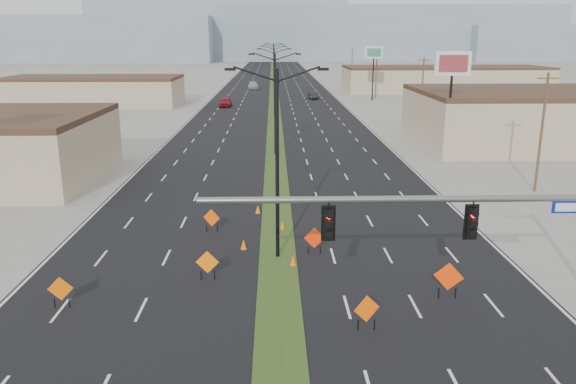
{
  "coord_description": "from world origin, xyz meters",
  "views": [
    {
      "loc": [
        -0.19,
        -16.35,
        11.41
      ],
      "look_at": [
        0.6,
        13.61,
        3.2
      ],
      "focal_mm": 35.0,
      "sensor_mm": 36.0,
      "label": 1
    }
  ],
  "objects_px": {
    "construction_sign_1": "(207,263)",
    "construction_sign_4": "(367,310)",
    "pole_sign_east_far": "(374,56)",
    "streetlight_3": "(274,70)",
    "cone_0": "(244,244)",
    "streetlight_2": "(274,81)",
    "construction_sign_5": "(448,278)",
    "cone_3": "(258,209)",
    "construction_sign_0": "(60,290)",
    "streetlight_1": "(275,101)",
    "car_left": "(226,102)",
    "car_mid": "(313,95)",
    "signal_mast": "(523,234)",
    "streetlight_4": "(274,64)",
    "streetlight_5": "(274,60)",
    "cone_1": "(293,261)",
    "streetlight_6": "(273,57)",
    "streetlight_0": "(277,159)",
    "construction_sign_3": "(314,239)",
    "pole_sign_east_near": "(452,71)",
    "cone_2": "(282,225)",
    "construction_sign_2": "(212,219)",
    "car_far": "(253,86)"
  },
  "relations": [
    {
      "from": "cone_3",
      "to": "construction_sign_3",
      "type": "bearing_deg",
      "value": -66.61
    },
    {
      "from": "streetlight_2",
      "to": "car_left",
      "type": "relative_size",
      "value": 2.17
    },
    {
      "from": "construction_sign_1",
      "to": "cone_2",
      "type": "bearing_deg",
      "value": 66.32
    },
    {
      "from": "cone_0",
      "to": "cone_1",
      "type": "distance_m",
      "value": 3.63
    },
    {
      "from": "streetlight_5",
      "to": "cone_1",
      "type": "relative_size",
      "value": 16.75
    },
    {
      "from": "streetlight_6",
      "to": "construction_sign_4",
      "type": "distance_m",
      "value": 176.1
    },
    {
      "from": "construction_sign_1",
      "to": "signal_mast",
      "type": "bearing_deg",
      "value": -27.25
    },
    {
      "from": "construction_sign_1",
      "to": "streetlight_2",
      "type": "bearing_deg",
      "value": 89.93
    },
    {
      "from": "signal_mast",
      "to": "cone_3",
      "type": "xyz_separation_m",
      "value": [
        -9.83,
        17.88,
        -4.51
      ]
    },
    {
      "from": "streetlight_6",
      "to": "construction_sign_1",
      "type": "relative_size",
      "value": 6.64
    },
    {
      "from": "construction_sign_4",
      "to": "construction_sign_5",
      "type": "relative_size",
      "value": 0.87
    },
    {
      "from": "pole_sign_east_far",
      "to": "construction_sign_4",
      "type": "bearing_deg",
      "value": -89.14
    },
    {
      "from": "streetlight_2",
      "to": "pole_sign_east_far",
      "type": "bearing_deg",
      "value": 50.73
    },
    {
      "from": "cone_0",
      "to": "streetlight_6",
      "type": "bearing_deg",
      "value": 89.35
    },
    {
      "from": "streetlight_2",
      "to": "car_left",
      "type": "distance_m",
      "value": 16.73
    },
    {
      "from": "streetlight_1",
      "to": "car_left",
      "type": "xyz_separation_m",
      "value": [
        -8.45,
        41.68,
        -4.63
      ]
    },
    {
      "from": "streetlight_2",
      "to": "construction_sign_0",
      "type": "xyz_separation_m",
      "value": [
        -9.51,
        -61.69,
        -4.57
      ]
    },
    {
      "from": "streetlight_2",
      "to": "streetlight_3",
      "type": "distance_m",
      "value": 28.0
    },
    {
      "from": "signal_mast",
      "to": "streetlight_6",
      "type": "bearing_deg",
      "value": 92.75
    },
    {
      "from": "streetlight_3",
      "to": "construction_sign_4",
      "type": "distance_m",
      "value": 92.19
    },
    {
      "from": "streetlight_1",
      "to": "construction_sign_0",
      "type": "bearing_deg",
      "value": -105.77
    },
    {
      "from": "streetlight_6",
      "to": "construction_sign_4",
      "type": "bearing_deg",
      "value": -88.86
    },
    {
      "from": "streetlight_3",
      "to": "car_far",
      "type": "height_order",
      "value": "streetlight_3"
    },
    {
      "from": "streetlight_0",
      "to": "construction_sign_2",
      "type": "xyz_separation_m",
      "value": [
        -3.98,
        4.17,
        -4.57
      ]
    },
    {
      "from": "construction_sign_5",
      "to": "cone_0",
      "type": "distance_m",
      "value": 11.53
    },
    {
      "from": "signal_mast",
      "to": "pole_sign_east_near",
      "type": "height_order",
      "value": "pole_sign_east_near"
    },
    {
      "from": "streetlight_3",
      "to": "cone_0",
      "type": "bearing_deg",
      "value": -91.32
    },
    {
      "from": "streetlight_0",
      "to": "cone_2",
      "type": "height_order",
      "value": "streetlight_0"
    },
    {
      "from": "construction_sign_5",
      "to": "cone_3",
      "type": "relative_size",
      "value": 3.06
    },
    {
      "from": "streetlight_6",
      "to": "cone_3",
      "type": "bearing_deg",
      "value": -90.46
    },
    {
      "from": "streetlight_3",
      "to": "construction_sign_0",
      "type": "height_order",
      "value": "streetlight_3"
    },
    {
      "from": "construction_sign_0",
      "to": "construction_sign_1",
      "type": "bearing_deg",
      "value": 18.24
    },
    {
      "from": "streetlight_4",
      "to": "construction_sign_1",
      "type": "bearing_deg",
      "value": -91.71
    },
    {
      "from": "car_mid",
      "to": "construction_sign_5",
      "type": "bearing_deg",
      "value": -97.0
    },
    {
      "from": "construction_sign_1",
      "to": "construction_sign_4",
      "type": "height_order",
      "value": "construction_sign_4"
    },
    {
      "from": "streetlight_4",
      "to": "construction_sign_1",
      "type": "height_order",
      "value": "streetlight_4"
    },
    {
      "from": "construction_sign_0",
      "to": "construction_sign_1",
      "type": "height_order",
      "value": "construction_sign_1"
    },
    {
      "from": "construction_sign_1",
      "to": "cone_1",
      "type": "xyz_separation_m",
      "value": [
        4.23,
        1.65,
        -0.58
      ]
    },
    {
      "from": "signal_mast",
      "to": "car_left",
      "type": "bearing_deg",
      "value": 102.05
    },
    {
      "from": "car_mid",
      "to": "pole_sign_east_far",
      "type": "height_order",
      "value": "pole_sign_east_far"
    },
    {
      "from": "streetlight_1",
      "to": "pole_sign_east_near",
      "type": "bearing_deg",
      "value": -10.33
    },
    {
      "from": "streetlight_6",
      "to": "construction_sign_0",
      "type": "relative_size",
      "value": 6.9
    },
    {
      "from": "construction_sign_3",
      "to": "pole_sign_east_near",
      "type": "relative_size",
      "value": 0.15
    },
    {
      "from": "streetlight_4",
      "to": "cone_3",
      "type": "bearing_deg",
      "value": -90.7
    },
    {
      "from": "streetlight_3",
      "to": "cone_3",
      "type": "distance_m",
      "value": 76.31
    },
    {
      "from": "streetlight_3",
      "to": "car_mid",
      "type": "height_order",
      "value": "streetlight_3"
    },
    {
      "from": "streetlight_5",
      "to": "pole_sign_east_far",
      "type": "relative_size",
      "value": 1.0
    },
    {
      "from": "streetlight_0",
      "to": "cone_0",
      "type": "bearing_deg",
      "value": 148.57
    },
    {
      "from": "signal_mast",
      "to": "car_left",
      "type": "distance_m",
      "value": 81.57
    },
    {
      "from": "construction_sign_3",
      "to": "streetlight_0",
      "type": "bearing_deg",
      "value": -171.49
    }
  ]
}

